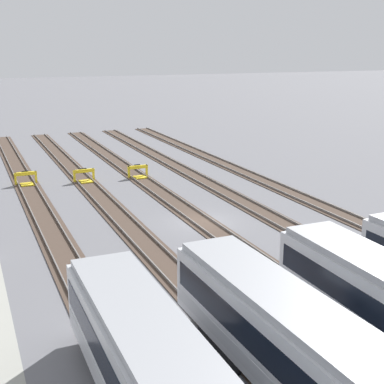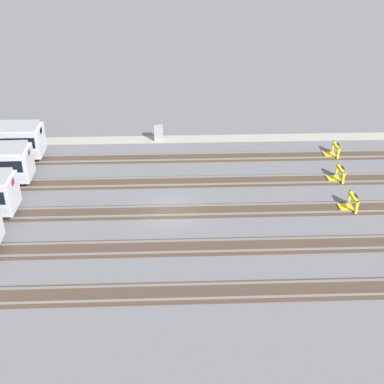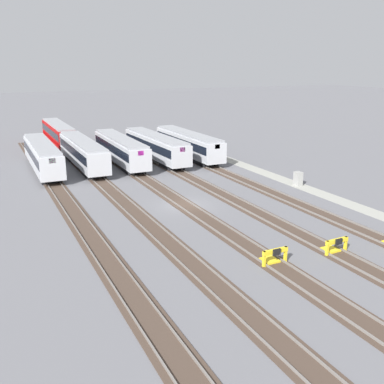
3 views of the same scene
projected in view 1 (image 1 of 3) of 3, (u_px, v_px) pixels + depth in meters
ground_plane at (202, 222)px, 38.15m from camera, size 400.00×400.00×0.00m
rail_track_nearest at (57, 242)px, 34.23m from camera, size 90.00×2.23×0.21m
rail_track_near_inner at (133, 231)px, 36.18m from camera, size 90.00×2.23×0.21m
rail_track_middle at (202, 222)px, 38.14m from camera, size 90.00×2.24×0.21m
rail_track_far_inner at (264, 213)px, 40.09m from camera, size 90.00×2.23×0.21m
rail_track_farthest at (320, 206)px, 42.04m from camera, size 90.00×2.23×0.21m
subway_car_front_row_left_inner at (328, 375)px, 16.92m from camera, size 18.05×3.18×3.70m
bumper_stop_nearest_track at (26, 179)px, 48.42m from camera, size 1.34×2.00×1.22m
bumper_stop_near_inner_track at (85, 177)px, 49.48m from camera, size 1.37×2.01×1.22m
bumper_stop_middle_track at (139, 173)px, 51.09m from camera, size 1.36×2.01×1.22m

